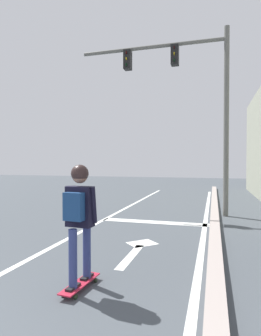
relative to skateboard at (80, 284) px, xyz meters
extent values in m
cube|color=silver|center=(-1.38, 3.25, -0.07)|extent=(0.12, 20.00, 0.01)
cube|color=silver|center=(1.48, 3.25, -0.07)|extent=(0.12, 20.00, 0.01)
cube|color=silver|center=(0.13, 4.44, -0.07)|extent=(3.01, 0.40, 0.01)
cube|color=silver|center=(0.28, 1.47, -0.07)|extent=(0.16, 1.40, 0.01)
cube|color=silver|center=(0.28, 2.32, -0.07)|extent=(0.71, 0.71, 0.01)
cube|color=#A3968F|center=(1.73, 3.25, 0.00)|extent=(0.24, 24.00, 0.14)
cube|color=#B41F34|center=(0.00, 0.00, 0.01)|extent=(0.25, 0.79, 0.02)
cube|color=#B2B2B7|center=(0.02, 0.26, -0.01)|extent=(0.16, 0.06, 0.01)
cylinder|color=#222E1D|center=(-0.07, 0.27, -0.04)|extent=(0.03, 0.06, 0.06)
cylinder|color=#222E1D|center=(0.11, 0.26, -0.04)|extent=(0.03, 0.06, 0.06)
cube|color=#B2B2B7|center=(-0.02, -0.26, -0.01)|extent=(0.16, 0.06, 0.01)
cylinder|color=#222E1D|center=(-0.11, -0.26, -0.04)|extent=(0.03, 0.06, 0.06)
cylinder|color=#222E1D|center=(0.07, -0.27, -0.04)|extent=(0.03, 0.06, 0.06)
cylinder|color=navy|center=(0.01, 0.18, 0.39)|extent=(0.11, 0.11, 0.76)
cube|color=black|center=(0.01, 0.18, 0.03)|extent=(0.11, 0.25, 0.03)
cylinder|color=navy|center=(-0.01, -0.18, 0.39)|extent=(0.11, 0.11, 0.76)
cube|color=black|center=(-0.01, -0.18, 0.03)|extent=(0.11, 0.25, 0.03)
cube|color=black|center=(0.00, 0.00, 1.04)|extent=(0.37, 0.21, 0.53)
cylinder|color=black|center=(-0.18, 0.05, 1.06)|extent=(0.07, 0.14, 0.49)
cylinder|color=black|center=(0.19, 0.01, 1.06)|extent=(0.07, 0.14, 0.49)
sphere|color=#926651|center=(0.00, 0.00, 1.45)|extent=(0.21, 0.21, 0.21)
sphere|color=#30201F|center=(0.00, 0.00, 1.48)|extent=(0.23, 0.23, 0.23)
cube|color=navy|center=(-0.01, -0.14, 1.06)|extent=(0.27, 0.16, 0.36)
cylinder|color=#616159|center=(2.07, 5.94, 2.87)|extent=(0.16, 0.16, 5.88)
cylinder|color=#616159|center=(-0.33, 5.94, 5.43)|extent=(4.79, 0.12, 0.12)
cube|color=black|center=(0.47, 5.94, 5.08)|extent=(0.24, 0.28, 0.64)
cylinder|color=#3A0605|center=(0.47, 5.79, 5.28)|extent=(0.02, 0.10, 0.10)
cylinder|color=yellow|center=(0.47, 5.79, 5.08)|extent=(0.02, 0.10, 0.10)
cylinder|color=black|center=(0.47, 5.79, 4.88)|extent=(0.02, 0.10, 0.10)
cube|color=black|center=(-1.13, 5.94, 5.08)|extent=(0.24, 0.28, 0.64)
cylinder|color=#3A0605|center=(-1.13, 5.79, 5.28)|extent=(0.02, 0.10, 0.10)
cylinder|color=yellow|center=(-1.13, 5.79, 5.08)|extent=(0.02, 0.10, 0.10)
cylinder|color=black|center=(-1.13, 5.79, 4.88)|extent=(0.02, 0.10, 0.10)
camera|label=1|loc=(1.70, -3.46, 1.63)|focal=30.73mm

